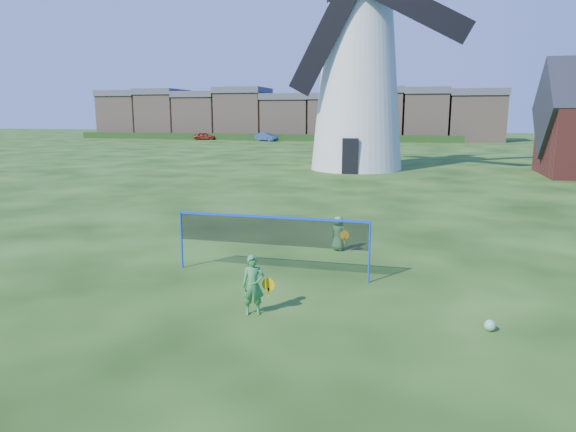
# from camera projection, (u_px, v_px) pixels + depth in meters

# --- Properties ---
(ground) EXTENTS (220.00, 220.00, 0.00)m
(ground) POSITION_uv_depth(u_px,v_px,m) (275.00, 277.00, 13.22)
(ground) COLOR black
(ground) RESTS_ON ground
(windmill) EXTENTS (15.34, 6.70, 20.61)m
(windmill) POSITION_uv_depth(u_px,v_px,m) (358.00, 72.00, 37.51)
(windmill) COLOR white
(windmill) RESTS_ON ground
(badminton_net) EXTENTS (5.05, 0.05, 1.55)m
(badminton_net) POSITION_uv_depth(u_px,v_px,m) (271.00, 232.00, 13.18)
(badminton_net) COLOR blue
(badminton_net) RESTS_ON ground
(player_girl) EXTENTS (0.69, 0.44, 1.26)m
(player_girl) POSITION_uv_depth(u_px,v_px,m) (253.00, 285.00, 10.64)
(player_girl) COLOR #368943
(player_girl) RESTS_ON ground
(player_boy) EXTENTS (0.66, 0.51, 1.06)m
(player_boy) POSITION_uv_depth(u_px,v_px,m) (338.00, 233.00, 15.70)
(player_boy) COLOR #4E9A4A
(player_boy) RESTS_ON ground
(play_ball) EXTENTS (0.22, 0.22, 0.22)m
(play_ball) POSITION_uv_depth(u_px,v_px,m) (490.00, 325.00, 9.91)
(play_ball) COLOR green
(play_ball) RESTS_ON ground
(terraced_houses) EXTENTS (67.09, 8.40, 8.36)m
(terraced_houses) POSITION_uv_depth(u_px,v_px,m) (286.00, 114.00, 85.47)
(terraced_houses) COLOR gray
(terraced_houses) RESTS_ON ground
(hedge) EXTENTS (62.00, 0.80, 1.00)m
(hedge) POSITION_uv_depth(u_px,v_px,m) (257.00, 137.00, 81.22)
(hedge) COLOR #193814
(hedge) RESTS_ON ground
(car_left) EXTENTS (3.64, 2.12, 1.16)m
(car_left) POSITION_uv_depth(u_px,v_px,m) (205.00, 136.00, 82.77)
(car_left) COLOR maroon
(car_left) RESTS_ON ground
(car_right) EXTENTS (3.94, 2.74, 1.23)m
(car_right) POSITION_uv_depth(u_px,v_px,m) (266.00, 137.00, 78.86)
(car_right) COLOR navy
(car_right) RESTS_ON ground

